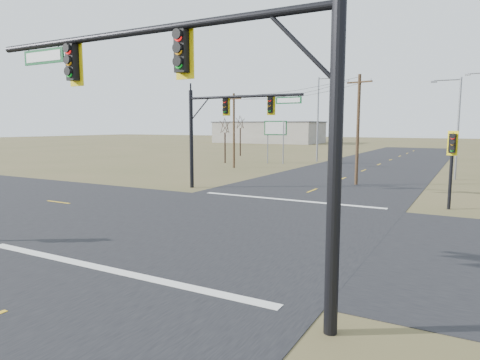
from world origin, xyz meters
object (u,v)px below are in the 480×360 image
object	(u,v)px
pedestal_signal_ne	(452,152)
bare_tree_a	(225,125)
mast_arm_far	(225,118)
streetlight_c	(320,115)
bare_tree_b	(240,122)
utility_pole_near	(358,128)
streetlight_a	(456,123)
highway_sign	(275,133)
utility_pole_far	(234,129)
mast_arm_near	(197,87)

from	to	relation	value
pedestal_signal_ne	bare_tree_a	xyz separation A→B (m)	(-26.50, 19.97, 1.50)
mast_arm_far	streetlight_c	size ratio (longest dim) A/B	0.83
mast_arm_far	bare_tree_b	distance (m)	35.70
utility_pole_near	bare_tree_b	size ratio (longest dim) A/B	1.31
mast_arm_far	bare_tree_a	distance (m)	23.10
utility_pole_near	streetlight_a	distance (m)	9.91
mast_arm_far	highway_sign	size ratio (longest dim) A/B	1.71
bare_tree_a	mast_arm_far	bearing A→B (deg)	-59.11
utility_pole_near	utility_pole_far	bearing A→B (deg)	154.22
mast_arm_near	utility_pole_far	size ratio (longest dim) A/B	1.37
highway_sign	mast_arm_far	bearing A→B (deg)	-87.16
utility_pole_near	utility_pole_far	world-z (taller)	utility_pole_near
mast_arm_far	streetlight_c	world-z (taller)	streetlight_c
mast_arm_near	utility_pole_far	xyz separation A→B (m)	(-17.36, 32.26, -1.31)
highway_sign	bare_tree_a	size ratio (longest dim) A/B	0.88
utility_pole_far	utility_pole_near	bearing A→B (deg)	-25.78
highway_sign	bare_tree_b	bearing A→B (deg)	124.24
mast_arm_near	streetlight_c	distance (m)	46.29
mast_arm_far	highway_sign	world-z (taller)	mast_arm_far
mast_arm_near	highway_sign	distance (m)	42.21
mast_arm_far	pedestal_signal_ne	world-z (taller)	mast_arm_far
pedestal_signal_ne	streetlight_a	distance (m)	15.18
mast_arm_near	utility_pole_near	size ratio (longest dim) A/B	1.30
utility_pole_near	bare_tree_a	world-z (taller)	utility_pole_near
bare_tree_b	streetlight_c	bearing A→B (deg)	-17.18
utility_pole_near	bare_tree_b	xyz separation A→B (m)	(-23.89, 24.30, 0.76)
bare_tree_b	utility_pole_far	bearing A→B (deg)	-63.27
utility_pole_near	highway_sign	size ratio (longest dim) A/B	1.64
pedestal_signal_ne	bare_tree_a	size ratio (longest dim) A/B	0.74
mast_arm_far	pedestal_signal_ne	size ratio (longest dim) A/B	2.04
bare_tree_a	bare_tree_b	world-z (taller)	bare_tree_b
mast_arm_far	bare_tree_a	xyz separation A→B (m)	(-11.86, 19.82, -0.52)
utility_pole_near	streetlight_a	xyz separation A→B (m)	(6.52, 7.45, 0.41)
mast_arm_far	streetlight_c	distance (m)	27.52
utility_pole_near	utility_pole_far	distance (m)	17.09
highway_sign	mast_arm_near	bearing A→B (deg)	-80.66
bare_tree_a	highway_sign	bearing A→B (deg)	18.95
utility_pole_near	highway_sign	xyz separation A→B (m)	(-13.49, 14.40, -0.72)
streetlight_a	mast_arm_far	bearing A→B (deg)	-130.78
streetlight_a	bare_tree_b	xyz separation A→B (m)	(-30.41, 16.85, 0.35)
streetlight_a	streetlight_c	bearing A→B (deg)	145.23
mast_arm_far	utility_pole_near	xyz separation A→B (m)	(7.63, 7.48, -0.74)
mast_arm_near	pedestal_signal_ne	xyz separation A→B (m)	(5.05, 17.21, -2.39)
mast_arm_far	streetlight_a	bearing A→B (deg)	28.24
pedestal_signal_ne	utility_pole_near	size ratio (longest dim) A/B	0.51
pedestal_signal_ne	bare_tree_a	bearing A→B (deg)	158.89
utility_pole_far	highway_sign	distance (m)	7.24
utility_pole_near	streetlight_c	xyz separation A→B (m)	(-9.78, 19.94, 1.58)
streetlight_c	mast_arm_near	bearing A→B (deg)	-53.78
utility_pole_near	bare_tree_b	distance (m)	34.08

